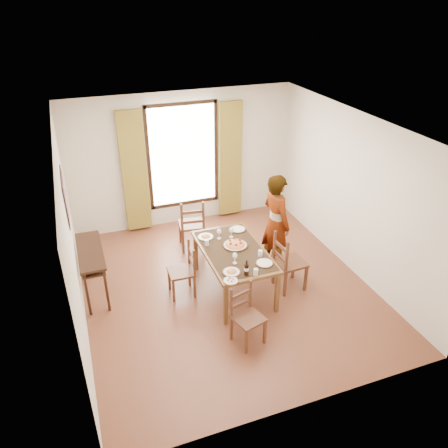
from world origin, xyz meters
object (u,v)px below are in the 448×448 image
object	(u,v)px
console_table	(91,256)
man	(276,223)
dining_table	(234,254)
pasta_platter	(235,243)

from	to	relation	value
console_table	man	world-z (taller)	man
dining_table	man	size ratio (longest dim) A/B	0.93
console_table	pasta_platter	distance (m)	2.27
dining_table	man	bearing A→B (deg)	22.57
pasta_platter	console_table	bearing A→B (deg)	164.88
dining_table	pasta_platter	xyz separation A→B (m)	(0.06, 0.10, 0.12)
dining_table	pasta_platter	bearing A→B (deg)	58.57
dining_table	man	xyz separation A→B (m)	(0.90, 0.38, 0.19)
console_table	man	size ratio (longest dim) A/B	0.69
man	pasta_platter	bearing A→B (deg)	98.52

